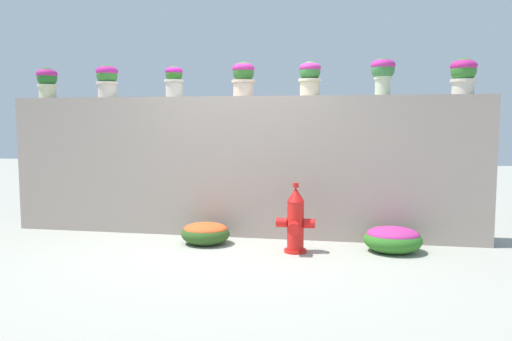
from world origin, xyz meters
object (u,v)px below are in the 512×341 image
at_px(potted_plant_4, 310,76).
at_px(fire_hydrant, 295,222).
at_px(potted_plant_1, 107,78).
at_px(flower_bush_right, 393,238).
at_px(flower_bush_left, 206,232).
at_px(potted_plant_0, 47,80).
at_px(potted_plant_2, 174,79).
at_px(potted_plant_6, 463,73).
at_px(potted_plant_3, 243,77).
at_px(potted_plant_5, 383,71).

distance_m(potted_plant_4, fire_hydrant, 1.81).
distance_m(potted_plant_1, flower_bush_right, 4.04).
xyz_separation_m(fire_hydrant, flower_bush_left, (-1.07, 0.20, -0.20)).
bearing_deg(potted_plant_0, fire_hydrant, -12.40).
relative_size(potted_plant_2, flower_bush_right, 0.62).
bearing_deg(potted_plant_6, potted_plant_1, -179.65).
distance_m(potted_plant_0, flower_bush_right, 4.80).
height_order(potted_plant_3, potted_plant_5, potted_plant_5).
bearing_deg(flower_bush_right, potted_plant_6, 35.85).
distance_m(potted_plant_0, potted_plant_3, 2.62).
relative_size(potted_plant_2, fire_hydrant, 0.52).
bearing_deg(potted_plant_4, potted_plant_0, -179.33).
distance_m(potted_plant_4, potted_plant_5, 0.86).
bearing_deg(potted_plant_1, potted_plant_4, 0.62).
distance_m(potted_plant_4, flower_bush_left, 2.24).
bearing_deg(potted_plant_1, potted_plant_6, 0.35).
distance_m(potted_plant_0, flower_bush_left, 2.98).
distance_m(potted_plant_3, potted_plant_4, 0.82).
relative_size(potted_plant_5, potted_plant_6, 1.07).
xyz_separation_m(potted_plant_3, potted_plant_4, (0.82, -0.03, -0.01)).
bearing_deg(potted_plant_1, potted_plant_5, 0.80).
height_order(potted_plant_0, potted_plant_2, potted_plant_0).
relative_size(potted_plant_6, fire_hydrant, 0.55).
bearing_deg(potted_plant_5, potted_plant_6, -1.39).
bearing_deg(potted_plant_3, fire_hydrant, -47.54).
xyz_separation_m(potted_plant_0, potted_plant_4, (3.44, 0.04, 0.00)).
bearing_deg(potted_plant_0, potted_plant_3, 1.53).
bearing_deg(flower_bush_left, potted_plant_0, 166.67).
bearing_deg(flower_bush_left, flower_bush_right, 0.48).
bearing_deg(potted_plant_1, potted_plant_2, 1.92).
relative_size(potted_plant_4, potted_plant_6, 1.00).
xyz_separation_m(flower_bush_left, flower_bush_right, (2.12, 0.02, 0.01)).
xyz_separation_m(potted_plant_2, potted_plant_4, (1.71, -0.00, 0.02)).
bearing_deg(flower_bush_left, potted_plant_5, 16.76).
relative_size(potted_plant_4, flower_bush_left, 0.73).
bearing_deg(potted_plant_2, potted_plant_6, -0.06).
bearing_deg(potted_plant_2, potted_plant_0, -178.61).
relative_size(potted_plant_5, fire_hydrant, 0.58).
distance_m(flower_bush_left, flower_bush_right, 2.12).
height_order(potted_plant_5, potted_plant_6, potted_plant_5).
distance_m(potted_plant_3, flower_bush_left, 1.97).
bearing_deg(flower_bush_left, potted_plant_1, 159.08).
xyz_separation_m(potted_plant_0, potted_plant_2, (1.73, 0.04, -0.01)).
bearing_deg(flower_bush_left, fire_hydrant, -10.40).
bearing_deg(potted_plant_6, flower_bush_right, -144.15).
bearing_deg(flower_bush_left, potted_plant_4, 26.91).
xyz_separation_m(potted_plant_1, potted_plant_2, (0.89, 0.03, -0.02)).
height_order(potted_plant_4, potted_plant_5, potted_plant_5).
bearing_deg(flower_bush_right, potted_plant_4, 149.61).
xyz_separation_m(potted_plant_0, potted_plant_1, (0.84, 0.01, 0.01)).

